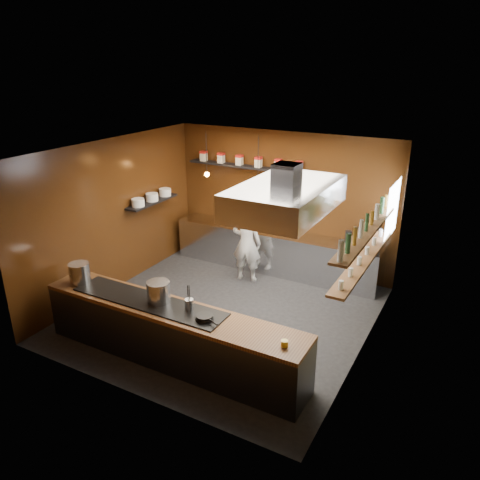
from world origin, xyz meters
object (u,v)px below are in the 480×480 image
Objects in this scene: extractor_hood at (286,197)px; stockpot_small at (159,292)px; espresso_machine at (368,239)px; chef at (247,243)px; stockpot_large at (80,273)px.

stockpot_small is at bearing -143.36° from extractor_hood.
stockpot_small is 4.32m from espresso_machine.
stockpot_small is 0.84× the size of espresso_machine.
chef is (-2.30, -0.70, -0.28)m from espresso_machine.
espresso_machine is at bearing 75.29° from extractor_hood.
extractor_hood is 3.61m from stockpot_large.
stockpot_small is (1.56, 0.08, 0.00)m from stockpot_large.
extractor_hood is 5.71× the size of stockpot_small.
espresso_machine is at bearing 45.23° from stockpot_large.
stockpot_small is 0.21× the size of chef.
espresso_machine is (2.21, 3.71, 0.00)m from stockpot_small.
chef is at bearing -161.38° from espresso_machine.
chef is (-0.09, 3.01, -0.28)m from stockpot_small.
extractor_hood is 3.01m from espresso_machine.
stockpot_large is 0.20× the size of chef.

